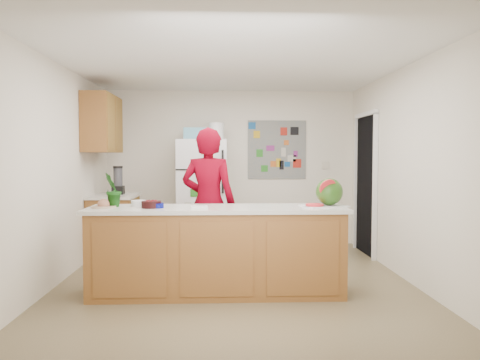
{
  "coord_description": "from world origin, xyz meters",
  "views": [
    {
      "loc": [
        -0.15,
        -5.35,
        1.46
      ],
      "look_at": [
        0.07,
        0.2,
        1.17
      ],
      "focal_mm": 35.0,
      "sensor_mm": 36.0,
      "label": 1
    }
  ],
  "objects_px": {
    "refrigerator": "(202,195)",
    "cherry_bowl": "(151,204)",
    "person": "(208,204)",
    "watermelon": "(329,192)"
  },
  "relations": [
    {
      "from": "refrigerator",
      "to": "cherry_bowl",
      "type": "relative_size",
      "value": 8.48
    },
    {
      "from": "refrigerator",
      "to": "person",
      "type": "height_order",
      "value": "person"
    },
    {
      "from": "person",
      "to": "refrigerator",
      "type": "bearing_deg",
      "value": -71.14
    },
    {
      "from": "person",
      "to": "cherry_bowl",
      "type": "distance_m",
      "value": 0.89
    },
    {
      "from": "refrigerator",
      "to": "cherry_bowl",
      "type": "bearing_deg",
      "value": -99.89
    },
    {
      "from": "watermelon",
      "to": "cherry_bowl",
      "type": "height_order",
      "value": "watermelon"
    },
    {
      "from": "watermelon",
      "to": "cherry_bowl",
      "type": "distance_m",
      "value": 1.86
    },
    {
      "from": "person",
      "to": "watermelon",
      "type": "xyz_separation_m",
      "value": [
        1.29,
        -0.61,
        0.18
      ]
    },
    {
      "from": "refrigerator",
      "to": "watermelon",
      "type": "distance_m",
      "value": 2.77
    },
    {
      "from": "refrigerator",
      "to": "cherry_bowl",
      "type": "height_order",
      "value": "refrigerator"
    }
  ]
}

